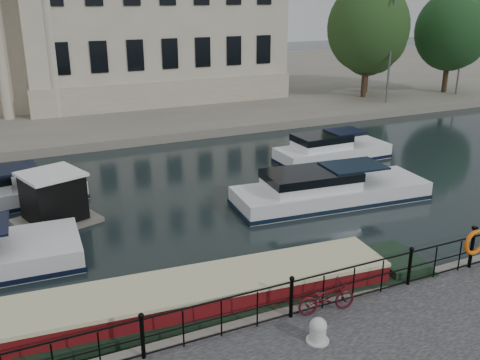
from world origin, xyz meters
name	(u,v)px	position (x,y,z in m)	size (l,w,h in m)	color
ground_plane	(253,294)	(0.00, 0.00, 0.00)	(160.00, 160.00, 0.00)	black
far_bank	(66,90)	(0.00, 39.00, 0.28)	(120.00, 42.00, 0.55)	#6B665B
railing	(291,295)	(0.00, -2.25, 1.20)	(24.14, 0.14, 1.22)	black
civic_building	(52,16)	(-1.00, 34.71, 7.04)	(53.55, 31.84, 16.85)	#ADA38C
lamp_posts	(429,46)	(26.00, 20.70, 4.80)	(8.24, 1.55, 8.07)	#59595B
bicycle	(326,298)	(0.98, -2.44, 0.98)	(0.57, 1.63, 0.86)	#480C15
mooring_bollard	(318,330)	(0.07, -3.45, 0.86)	(0.58, 0.58, 0.65)	#BAB9B6
life_ring_post	(475,243)	(6.48, -2.31, 1.42)	(0.85, 0.21, 1.39)	black
narrowboat	(159,315)	(-3.08, -0.41, 0.37)	(16.96, 3.68, 1.61)	black
harbour_hut	(54,200)	(-4.74, 8.24, 0.95)	(3.58, 3.26, 2.18)	#6B665B
cabin_cruisers	(144,206)	(-1.30, 7.61, 0.37)	(27.35, 9.38, 1.99)	silver
trees	(402,35)	(25.28, 23.15, 5.52)	(14.27, 8.35, 9.25)	black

